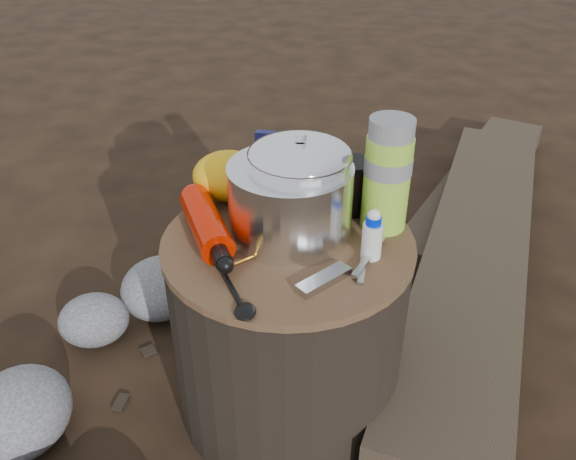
{
  "coord_description": "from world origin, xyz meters",
  "views": [
    {
      "loc": [
        0.02,
        -0.97,
        1.1
      ],
      "look_at": [
        0.0,
        0.0,
        0.48
      ],
      "focal_mm": 36.84,
      "sensor_mm": 36.0,
      "label": 1
    }
  ],
  "objects_px": {
    "log_main": "(475,257)",
    "travel_mug": "(354,186)",
    "stump": "(288,327)",
    "fuel_bottle": "(206,223)",
    "thermos": "(387,175)",
    "camping_pot": "(300,186)"
  },
  "relations": [
    {
      "from": "log_main",
      "to": "travel_mug",
      "type": "relative_size",
      "value": 14.79
    },
    {
      "from": "log_main",
      "to": "travel_mug",
      "type": "height_order",
      "value": "travel_mug"
    },
    {
      "from": "travel_mug",
      "to": "log_main",
      "type": "bearing_deg",
      "value": 41.93
    },
    {
      "from": "stump",
      "to": "fuel_bottle",
      "type": "distance_m",
      "value": 0.31
    },
    {
      "from": "stump",
      "to": "thermos",
      "type": "height_order",
      "value": "thermos"
    },
    {
      "from": "camping_pot",
      "to": "fuel_bottle",
      "type": "bearing_deg",
      "value": -168.99
    },
    {
      "from": "stump",
      "to": "log_main",
      "type": "xyz_separation_m",
      "value": [
        0.56,
        0.5,
        -0.16
      ]
    },
    {
      "from": "camping_pot",
      "to": "fuel_bottle",
      "type": "distance_m",
      "value": 0.2
    },
    {
      "from": "fuel_bottle",
      "to": "travel_mug",
      "type": "relative_size",
      "value": 2.38
    },
    {
      "from": "fuel_bottle",
      "to": "travel_mug",
      "type": "bearing_deg",
      "value": 0.01
    },
    {
      "from": "stump",
      "to": "travel_mug",
      "type": "bearing_deg",
      "value": 41.45
    },
    {
      "from": "stump",
      "to": "log_main",
      "type": "bearing_deg",
      "value": 41.81
    },
    {
      "from": "stump",
      "to": "camping_pot",
      "type": "bearing_deg",
      "value": 62.9
    },
    {
      "from": "stump",
      "to": "log_main",
      "type": "relative_size",
      "value": 0.3
    },
    {
      "from": "log_main",
      "to": "fuel_bottle",
      "type": "relative_size",
      "value": 6.21
    },
    {
      "from": "log_main",
      "to": "travel_mug",
      "type": "xyz_separation_m",
      "value": [
        -0.42,
        -0.38,
        0.44
      ]
    },
    {
      "from": "camping_pot",
      "to": "fuel_bottle",
      "type": "height_order",
      "value": "camping_pot"
    },
    {
      "from": "thermos",
      "to": "camping_pot",
      "type": "bearing_deg",
      "value": -174.73
    },
    {
      "from": "thermos",
      "to": "travel_mug",
      "type": "height_order",
      "value": "thermos"
    },
    {
      "from": "camping_pot",
      "to": "thermos",
      "type": "distance_m",
      "value": 0.17
    },
    {
      "from": "fuel_bottle",
      "to": "log_main",
      "type": "bearing_deg",
      "value": 13.62
    },
    {
      "from": "fuel_bottle",
      "to": "stump",
      "type": "bearing_deg",
      "value": -23.31
    }
  ]
}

